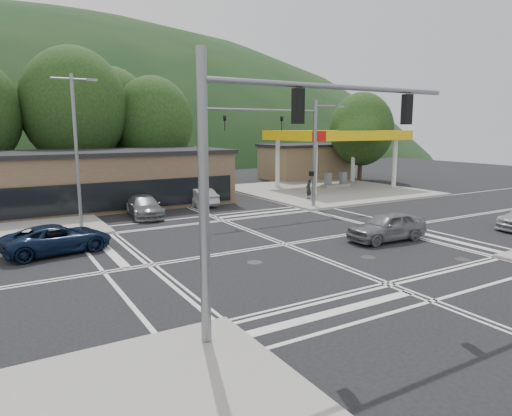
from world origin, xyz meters
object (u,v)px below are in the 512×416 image
car_blue_west (58,239)px  car_queue_b (196,196)px  pedestrian (309,189)px  car_northbound (144,206)px  car_queue_a (198,197)px  car_grey_center (387,226)px

car_blue_west → car_queue_b: car_queue_b is taller
car_queue_b → pedestrian: 9.37m
car_blue_west → car_queue_b: size_ratio=1.21×
car_northbound → pedestrian: bearing=5.7°
car_queue_a → car_grey_center: bearing=101.9°
car_blue_west → car_queue_a: (11.39, 9.21, 0.01)m
car_blue_west → car_grey_center: 16.84m
car_grey_center → car_queue_b: 16.62m
car_queue_a → car_queue_b: car_queue_a is taller
car_blue_west → car_queue_b: 14.97m
car_grey_center → pedestrian: bearing=163.1°
car_queue_a → car_northbound: size_ratio=0.87×
car_queue_b → car_blue_west: bearing=40.4°
car_queue_b → pedestrian: size_ratio=2.50×
car_queue_b → car_northbound: (-5.02, -2.85, 0.01)m
car_blue_west → pedestrian: pedestrian is taller
car_queue_b → car_northbound: car_northbound is taller
car_northbound → car_queue_b: bearing=35.6°
car_queue_a → car_northbound: 5.54m
car_blue_west → car_queue_a: bearing=-60.0°
pedestrian → car_northbound: bearing=-21.1°
car_grey_center → car_queue_a: bearing=-162.1°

